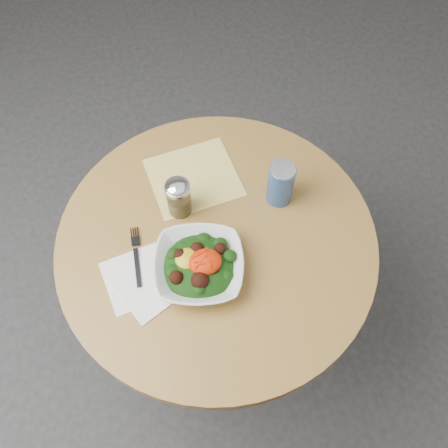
{
  "coord_description": "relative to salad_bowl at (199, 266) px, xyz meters",
  "views": [
    {
      "loc": [
        -0.13,
        -0.64,
        1.98
      ],
      "look_at": [
        0.02,
        0.01,
        0.81
      ],
      "focal_mm": 40.0,
      "sensor_mm": 36.0,
      "label": 1
    }
  ],
  "objects": [
    {
      "name": "table",
      "position": [
        0.07,
        0.09,
        -0.23
      ],
      "size": [
        0.9,
        0.9,
        0.75
      ],
      "color": "black",
      "rests_on": "ground"
    },
    {
      "name": "spice_shaker",
      "position": [
        -0.01,
        0.2,
        0.03
      ],
      "size": [
        0.07,
        0.07,
        0.13
      ],
      "color": "silver",
      "rests_on": "table"
    },
    {
      "name": "fork",
      "position": [
        -0.16,
        0.09,
        -0.03
      ],
      "size": [
        0.03,
        0.18,
        0.0
      ],
      "color": "black",
      "rests_on": "table"
    },
    {
      "name": "salad_bowl",
      "position": [
        0.0,
        0.0,
        0.0
      ],
      "size": [
        0.28,
        0.28,
        0.09
      ],
      "color": "white",
      "rests_on": "table"
    },
    {
      "name": "cloth_napkin",
      "position": [
        0.05,
        0.3,
        -0.03
      ],
      "size": [
        0.28,
        0.26,
        0.0
      ],
      "primitive_type": "cube",
      "rotation": [
        0.0,
        0.0,
        0.13
      ],
      "color": "#E6B50C",
      "rests_on": "table"
    },
    {
      "name": "paper_napkins",
      "position": [
        -0.15,
        0.0,
        -0.03
      ],
      "size": [
        0.24,
        0.23,
        0.0
      ],
      "color": "white",
      "rests_on": "table"
    },
    {
      "name": "ground",
      "position": [
        0.07,
        0.09,
        -0.78
      ],
      "size": [
        6.0,
        6.0,
        0.0
      ],
      "primitive_type": "plane",
      "color": "#2A2A2C",
      "rests_on": "ground"
    },
    {
      "name": "beverage_can",
      "position": [
        0.27,
        0.18,
        0.04
      ],
      "size": [
        0.07,
        0.07,
        0.14
      ],
      "color": "navy",
      "rests_on": "table"
    }
  ]
}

